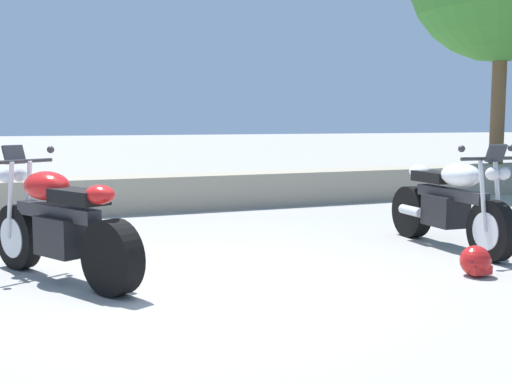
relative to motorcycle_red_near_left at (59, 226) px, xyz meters
The scene contains 5 objects.
ground_plane 1.42m from the motorcycle_red_near_left, 31.70° to the right, with size 120.00×120.00×0.00m, color gray.
stone_wall 4.26m from the motorcycle_red_near_left, 74.50° to the left, with size 36.00×0.80×0.55m, color gray.
motorcycle_red_near_left is the anchor object (origin of this frame).
motorcycle_white_centre 4.11m from the motorcycle_red_near_left, ahead, with size 0.67×2.07×1.18m.
rider_helmet 3.74m from the motorcycle_red_near_left, 19.57° to the right, with size 0.28×0.28×0.28m.
Camera 1 is at (-1.59, -5.04, 1.40)m, focal length 44.53 mm.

